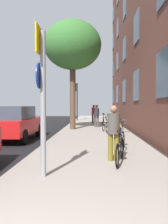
# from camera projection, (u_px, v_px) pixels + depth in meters

# --- Properties ---
(ground_plane) EXTENTS (41.80, 41.80, 0.00)m
(ground_plane) POSITION_uv_depth(u_px,v_px,m) (44.00, 129.00, 16.46)
(ground_plane) COLOR #332D28
(road_asphalt) EXTENTS (7.00, 38.00, 0.01)m
(road_asphalt) POSITION_uv_depth(u_px,v_px,m) (14.00, 129.00, 16.54)
(road_asphalt) COLOR black
(road_asphalt) RESTS_ON ground
(sidewalk) EXTENTS (4.20, 38.00, 0.12)m
(sidewalk) POSITION_uv_depth(u_px,v_px,m) (94.00, 129.00, 16.33)
(sidewalk) COLOR #9E9389
(sidewalk) RESTS_ON ground
(building_facade) EXTENTS (0.56, 27.00, 17.07)m
(building_facade) POSITION_uv_depth(u_px,v_px,m) (134.00, 1.00, 15.50)
(building_facade) COLOR brown
(building_facade) RESTS_ON ground
(sign_post) EXTENTS (0.15, 0.60, 3.23)m
(sign_post) POSITION_uv_depth(u_px,v_px,m) (42.00, 90.00, 5.06)
(sign_post) COLOR gray
(sign_post) RESTS_ON sidewalk
(traffic_light) EXTENTS (0.43, 0.24, 3.89)m
(traffic_light) POSITION_uv_depth(u_px,v_px,m) (76.00, 95.00, 24.67)
(traffic_light) COLOR black
(traffic_light) RESTS_ON sidewalk
(tree_near) EXTENTS (3.71, 3.71, 7.01)m
(tree_near) POSITION_uv_depth(u_px,v_px,m) (73.00, 46.00, 15.19)
(tree_near) COLOR brown
(tree_near) RESTS_ON sidewalk
(bicycle_0) EXTENTS (0.54, 1.66, 0.90)m
(bicycle_0) POSITION_uv_depth(u_px,v_px,m) (120.00, 150.00, 6.30)
(bicycle_0) COLOR black
(bicycle_0) RESTS_ON sidewalk
(bicycle_1) EXTENTS (0.42, 1.77, 0.96)m
(bicycle_1) POSITION_uv_depth(u_px,v_px,m) (122.00, 137.00, 8.68)
(bicycle_1) COLOR black
(bicycle_1) RESTS_ON sidewalk
(bicycle_2) EXTENTS (0.57, 1.68, 0.94)m
(bicycle_2) POSITION_uv_depth(u_px,v_px,m) (121.00, 130.00, 11.07)
(bicycle_2) COLOR black
(bicycle_2) RESTS_ON sidewalk
(bicycle_3) EXTENTS (0.45, 1.67, 0.92)m
(bicycle_3) POSITION_uv_depth(u_px,v_px,m) (105.00, 126.00, 13.49)
(bicycle_3) COLOR black
(bicycle_3) RESTS_ON sidewalk
(bicycle_4) EXTENTS (0.42, 1.65, 0.94)m
(bicycle_4) POSITION_uv_depth(u_px,v_px,m) (107.00, 123.00, 15.88)
(bicycle_4) COLOR black
(bicycle_4) RESTS_ON sidewalk
(bicycle_5) EXTENTS (0.42, 1.76, 0.95)m
(bicycle_5) POSITION_uv_depth(u_px,v_px,m) (103.00, 121.00, 18.28)
(bicycle_5) COLOR black
(bicycle_5) RESTS_ON sidewalk
(pedestrian_0) EXTENTS (0.49, 0.49, 1.55)m
(pedestrian_0) POSITION_uv_depth(u_px,v_px,m) (114.00, 129.00, 6.53)
(pedestrian_0) COLOR olive
(pedestrian_0) RESTS_ON sidewalk
(pedestrian_1) EXTENTS (0.43, 0.43, 1.59)m
(pedestrian_1) POSITION_uv_depth(u_px,v_px,m) (97.00, 114.00, 16.76)
(pedestrian_1) COLOR #4C4742
(pedestrian_1) RESTS_ON sidewalk
(pedestrian_2) EXTENTS (0.50, 0.50, 1.61)m
(pedestrian_2) POSITION_uv_depth(u_px,v_px,m) (94.00, 113.00, 20.44)
(pedestrian_2) COLOR #4C4742
(pedestrian_2) RESTS_ON sidewalk
(car_1) EXTENTS (1.91, 4.21, 1.62)m
(car_1) POSITION_uv_depth(u_px,v_px,m) (14.00, 123.00, 11.30)
(car_1) COLOR red
(car_1) RESTS_ON road_asphalt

